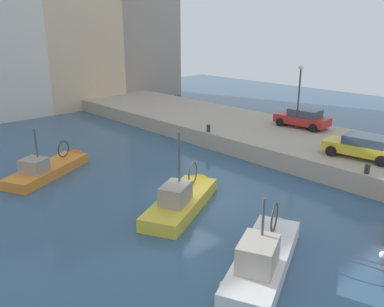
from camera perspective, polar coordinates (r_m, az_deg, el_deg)
water_surface at (r=21.32m, az=-0.22°, el=-6.46°), size 80.00×80.00×0.00m
quay_wall at (r=29.65m, az=16.36°, el=1.10°), size 9.00×56.00×1.20m
fishing_boat_white at (r=16.04m, az=10.38°, el=-14.95°), size 6.89×4.33×3.92m
fishing_boat_yellow at (r=20.45m, az=-1.14°, el=-7.15°), size 6.79×4.62×4.90m
fishing_boat_orange at (r=26.35m, az=-19.37°, el=-2.42°), size 6.80×4.64×3.97m
parked_car_red at (r=32.22m, az=15.56°, el=4.93°), size 2.22×4.25×1.45m
parked_car_yellow at (r=25.79m, az=23.18°, el=0.92°), size 2.28×4.41×1.37m
mooring_bollard_mid at (r=23.30m, az=23.78°, el=-1.99°), size 0.28×0.28×0.55m
mooring_bollard_north at (r=29.77m, az=2.37°, el=3.63°), size 0.28×0.28×0.55m
quay_streetlamp at (r=31.17m, az=15.14°, el=9.26°), size 0.36×0.36×4.83m
waterfront_building_west at (r=47.77m, az=-18.33°, el=17.18°), size 11.11×8.63×17.84m
waterfront_building_west_mid at (r=52.98m, az=-8.06°, el=18.09°), size 9.83×6.51×18.29m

